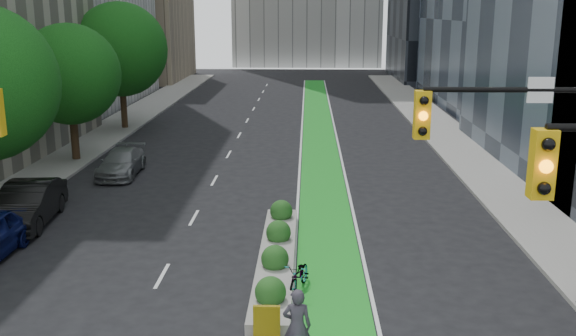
# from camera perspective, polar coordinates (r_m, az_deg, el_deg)

# --- Properties ---
(sidewalk_left) EXTENTS (3.60, 90.00, 0.15)m
(sidewalk_left) POSITION_cam_1_polar(r_m,az_deg,el_deg) (41.66, -17.93, 1.65)
(sidewalk_left) COLOR gray
(sidewalk_left) RESTS_ON ground
(sidewalk_right) EXTENTS (3.60, 90.00, 0.15)m
(sidewalk_right) POSITION_cam_1_polar(r_m,az_deg,el_deg) (40.38, 15.47, 1.45)
(sidewalk_right) COLOR gray
(sidewalk_right) RESTS_ON ground
(bike_lane_paint) EXTENTS (2.20, 70.00, 0.01)m
(bike_lane_paint) POSITION_cam_1_polar(r_m,az_deg,el_deg) (44.15, 2.76, 2.89)
(bike_lane_paint) COLOR #1B9723
(bike_lane_paint) RESTS_ON ground
(tree_midfar) EXTENTS (5.60, 5.60, 7.76)m
(tree_midfar) POSITION_cam_1_polar(r_m,az_deg,el_deg) (37.88, -18.84, 7.88)
(tree_midfar) COLOR black
(tree_midfar) RESTS_ON ground
(tree_far) EXTENTS (6.60, 6.60, 9.00)m
(tree_far) POSITION_cam_1_polar(r_m,az_deg,el_deg) (47.29, -14.69, 10.15)
(tree_far) COLOR black
(tree_far) RESTS_ON ground
(median_planter) EXTENTS (1.20, 10.26, 1.10)m
(median_planter) POSITION_cam_1_polar(r_m,az_deg,el_deg) (21.94, -1.03, -7.72)
(median_planter) COLOR gray
(median_planter) RESTS_ON ground
(bicycle) EXTENTS (1.09, 1.95, 0.97)m
(bicycle) POSITION_cam_1_polar(r_m,az_deg,el_deg) (20.01, 1.01, -9.58)
(bicycle) COLOR gray
(bicycle) RESTS_ON ground
(cyclist) EXTENTS (0.71, 0.47, 1.94)m
(cyclist) POSITION_cam_1_polar(r_m,az_deg,el_deg) (16.08, 0.81, -13.86)
(cyclist) COLOR #36323C
(cyclist) RESTS_ON ground
(parked_car_left_mid) EXTENTS (2.30, 5.32, 1.71)m
(parked_car_left_mid) POSITION_cam_1_polar(r_m,az_deg,el_deg) (27.82, -22.13, -3.00)
(parked_car_left_mid) COLOR black
(parked_car_left_mid) RESTS_ON ground
(parked_car_left_far) EXTENTS (2.03, 4.69, 1.34)m
(parked_car_left_far) POSITION_cam_1_polar(r_m,az_deg,el_deg) (34.59, -14.60, 0.47)
(parked_car_left_far) COLOR slate
(parked_car_left_far) RESTS_ON ground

